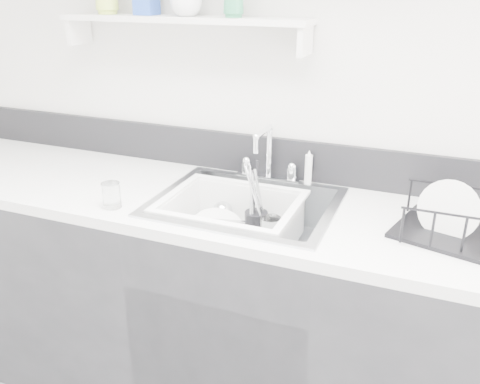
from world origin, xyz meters
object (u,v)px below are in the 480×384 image
at_px(counter_run, 245,310).
at_px(dish_rack, 464,218).
at_px(wash_tub, 231,222).
at_px(sink, 245,225).

relative_size(counter_run, dish_rack, 8.52).
xyz_separation_m(counter_run, wash_tub, (-0.04, -0.03, 0.39)).
bearing_deg(wash_tub, sink, 31.39).
height_order(sink, wash_tub, wash_tub).
distance_m(counter_run, wash_tub, 0.39).
distance_m(sink, wash_tub, 0.05).
distance_m(wash_tub, dish_rack, 0.77).
bearing_deg(counter_run, dish_rack, 0.01).
height_order(wash_tub, dish_rack, dish_rack).
xyz_separation_m(sink, wash_tub, (-0.04, -0.03, 0.02)).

